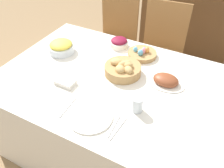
{
  "coord_description": "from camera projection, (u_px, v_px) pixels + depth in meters",
  "views": [
    {
      "loc": [
        0.55,
        -1.13,
        1.79
      ],
      "look_at": [
        -0.01,
        -0.08,
        0.78
      ],
      "focal_mm": 38.0,
      "sensor_mm": 36.0,
      "label": 1
    }
  ],
  "objects": [
    {
      "name": "bread_basket",
      "position": [
        123.0,
        69.0,
        1.67
      ],
      "size": [
        0.26,
        0.26,
        0.11
      ],
      "color": "#AD8451",
      "rests_on": "dining_table"
    },
    {
      "name": "fork",
      "position": [
        67.0,
        107.0,
        1.44
      ],
      "size": [
        0.02,
        0.18,
        0.0
      ],
      "rotation": [
        0.0,
        0.0,
        0.06
      ],
      "color": "#B7B7BC",
      "rests_on": "dining_table"
    },
    {
      "name": "pineapple_bowl",
      "position": [
        61.0,
        47.0,
        1.89
      ],
      "size": [
        0.21,
        0.21,
        0.1
      ],
      "color": "silver",
      "rests_on": "dining_table"
    },
    {
      "name": "dinner_plate",
      "position": [
        90.0,
        116.0,
        1.38
      ],
      "size": [
        0.27,
        0.27,
        0.01
      ],
      "color": "silver",
      "rests_on": "dining_table"
    },
    {
      "name": "drinking_cup",
      "position": [
        137.0,
        105.0,
        1.4
      ],
      "size": [
        0.07,
        0.07,
        0.1
      ],
      "color": "silver",
      "rests_on": "dining_table"
    },
    {
      "name": "sideboard",
      "position": [
        189.0,
        16.0,
        3.05
      ],
      "size": [
        1.14,
        0.44,
        0.96
      ],
      "color": "brown",
      "rests_on": "ground"
    },
    {
      "name": "egg_basket",
      "position": [
        142.0,
        53.0,
        1.86
      ],
      "size": [
        0.23,
        0.23,
        0.08
      ],
      "color": "#AD8451",
      "rests_on": "dining_table"
    },
    {
      "name": "beet_salad_bowl",
      "position": [
        119.0,
        43.0,
        1.96
      ],
      "size": [
        0.16,
        0.16,
        0.08
      ],
      "color": "silver",
      "rests_on": "dining_table"
    },
    {
      "name": "ham_platter",
      "position": [
        166.0,
        81.0,
        1.6
      ],
      "size": [
        0.27,
        0.19,
        0.07
      ],
      "color": "silver",
      "rests_on": "dining_table"
    },
    {
      "name": "dining_table",
      "position": [
        118.0,
        118.0,
        1.87
      ],
      "size": [
        1.7,
        1.12,
        0.74
      ],
      "color": "white",
      "rests_on": "ground"
    },
    {
      "name": "ground_plane",
      "position": [
        117.0,
        146.0,
        2.11
      ],
      "size": [
        12.0,
        12.0,
        0.0
      ],
      "primitive_type": "plane",
      "color": "#937551"
    },
    {
      "name": "knife",
      "position": [
        114.0,
        126.0,
        1.33
      ],
      "size": [
        0.02,
        0.18,
        0.0
      ],
      "rotation": [
        0.0,
        0.0,
        0.06
      ],
      "color": "#B7B7BC",
      "rests_on": "dining_table"
    },
    {
      "name": "chair_far_center",
      "position": [
        161.0,
        49.0,
        2.37
      ],
      "size": [
        0.46,
        0.46,
        0.96
      ],
      "rotation": [
        0.0,
        0.0,
        0.1
      ],
      "color": "olive",
      "rests_on": "ground"
    },
    {
      "name": "spoon",
      "position": [
        118.0,
        128.0,
        1.32
      ],
      "size": [
        0.02,
        0.18,
        0.0
      ],
      "rotation": [
        0.0,
        0.0,
        -0.06
      ],
      "color": "#B7B7BC",
      "rests_on": "dining_table"
    },
    {
      "name": "butter_dish",
      "position": [
        65.0,
        82.0,
        1.6
      ],
      "size": [
        0.14,
        0.08,
        0.03
      ],
      "color": "silver",
      "rests_on": "dining_table"
    },
    {
      "name": "chair_far_left",
      "position": [
        114.0,
        37.0,
        2.56
      ],
      "size": [
        0.43,
        0.43,
        0.96
      ],
      "rotation": [
        0.0,
        0.0,
        -0.02
      ],
      "color": "olive",
      "rests_on": "ground"
    }
  ]
}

